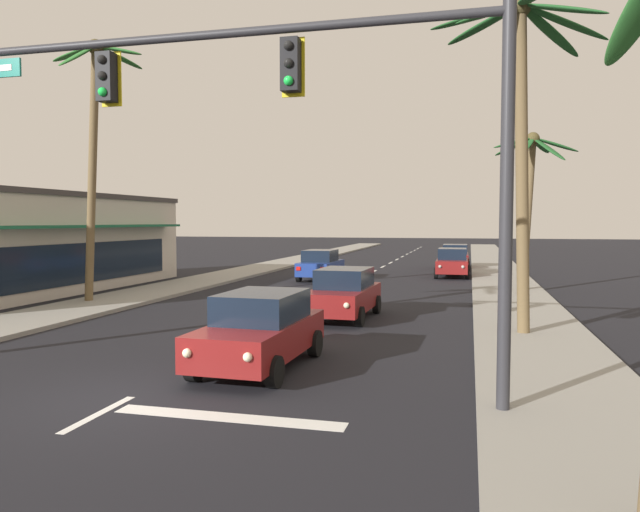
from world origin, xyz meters
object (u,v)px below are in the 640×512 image
at_px(sedan_lead_at_stop_bar, 260,330).
at_px(storefront_strip_left, 21,242).
at_px(traffic_signal_mast, 302,106).
at_px(palm_left_second, 95,119).
at_px(sedan_parked_mid_kerb, 455,257).
at_px(palm_right_third, 530,175).
at_px(sedan_oncoming_far, 321,265).
at_px(sedan_parked_nearest_kerb, 452,262).
at_px(palm_right_second, 521,87).
at_px(sedan_third_in_queue, 344,293).

xyz_separation_m(sedan_lead_at_stop_bar, storefront_strip_left, (-15.48, 10.78, 1.44)).
xyz_separation_m(traffic_signal_mast, palm_left_second, (-11.27, 10.32, 1.94)).
distance_m(traffic_signal_mast, sedan_lead_at_stop_bar, 5.20).
height_order(sedan_parked_mid_kerb, palm_right_third, palm_right_third).
distance_m(sedan_oncoming_far, sedan_parked_nearest_kerb, 7.96).
distance_m(palm_left_second, palm_right_second, 15.76).
bearing_deg(traffic_signal_mast, storefront_strip_left, 142.75).
bearing_deg(sedan_third_in_queue, sedan_lead_at_stop_bar, -93.33).
bearing_deg(palm_right_second, sedan_third_in_queue, 159.56).
distance_m(sedan_lead_at_stop_bar, palm_left_second, 14.13).
relative_size(palm_left_second, storefront_strip_left, 0.57).
bearing_deg(sedan_lead_at_stop_bar, palm_left_second, 140.02).
relative_size(traffic_signal_mast, storefront_strip_left, 0.63).
distance_m(sedan_oncoming_far, palm_left_second, 14.66).
height_order(sedan_lead_at_stop_bar, palm_right_second, palm_right_second).
relative_size(sedan_lead_at_stop_bar, storefront_strip_left, 0.25).
xyz_separation_m(sedan_oncoming_far, palm_right_third, (10.68, -3.50, 4.52)).
bearing_deg(storefront_strip_left, sedan_third_in_queue, -13.06).
bearing_deg(sedan_lead_at_stop_bar, palm_right_third, 66.45).
xyz_separation_m(palm_left_second, storefront_strip_left, (-5.82, 2.67, -4.92)).
height_order(sedan_third_in_queue, palm_right_second, palm_right_second).
bearing_deg(palm_right_second, sedan_parked_mid_kerb, 95.31).
xyz_separation_m(sedan_parked_nearest_kerb, palm_right_third, (3.60, -7.14, 4.52)).
relative_size(traffic_signal_mast, palm_right_third, 1.54).
height_order(sedan_parked_nearest_kerb, palm_right_third, palm_right_third).
relative_size(sedan_lead_at_stop_bar, sedan_parked_mid_kerb, 1.01).
bearing_deg(sedan_parked_nearest_kerb, sedan_parked_mid_kerb, 89.84).
xyz_separation_m(traffic_signal_mast, palm_right_second, (4.20, 7.30, 1.68)).
bearing_deg(palm_right_third, sedan_oncoming_far, 161.85).
bearing_deg(palm_right_third, sedan_parked_nearest_kerb, 116.76).
height_order(sedan_third_in_queue, palm_left_second, palm_left_second).
bearing_deg(palm_right_second, palm_right_third, 83.35).
bearing_deg(palm_left_second, sedan_parked_nearest_kerb, 49.37).
bearing_deg(storefront_strip_left, palm_right_third, 13.77).
bearing_deg(palm_left_second, sedan_third_in_queue, -5.74).
bearing_deg(palm_right_third, storefront_strip_left, -166.23).
distance_m(sedan_lead_at_stop_bar, palm_right_second, 9.83).
height_order(sedan_third_in_queue, storefront_strip_left, storefront_strip_left).
height_order(sedan_third_in_queue, sedan_oncoming_far, same).
height_order(sedan_lead_at_stop_bar, sedan_third_in_queue, same).
bearing_deg(palm_right_third, sedan_lead_at_stop_bar, -113.55).
bearing_deg(traffic_signal_mast, sedan_parked_nearest_kerb, 85.76).
height_order(traffic_signal_mast, sedan_third_in_queue, traffic_signal_mast).
relative_size(sedan_lead_at_stop_bar, sedan_parked_nearest_kerb, 1.01).
bearing_deg(sedan_third_in_queue, palm_right_third, 54.01).
bearing_deg(sedan_third_in_queue, sedan_oncoming_far, 107.38).
bearing_deg(sedan_parked_mid_kerb, sedan_parked_nearest_kerb, -90.16).
xyz_separation_m(sedan_lead_at_stop_bar, sedan_oncoming_far, (-3.57, 19.82, 0.00)).
bearing_deg(sedan_oncoming_far, sedan_lead_at_stop_bar, -79.78).
relative_size(sedan_third_in_queue, palm_right_second, 0.48).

